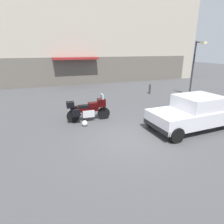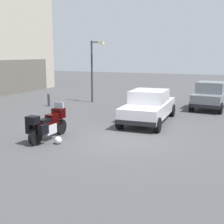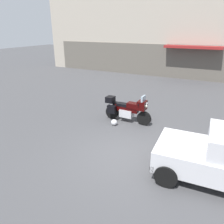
# 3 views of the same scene
# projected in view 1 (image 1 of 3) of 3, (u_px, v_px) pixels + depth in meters

# --- Properties ---
(ground_plane) EXTENTS (80.00, 80.00, 0.00)m
(ground_plane) POSITION_uv_depth(u_px,v_px,m) (133.00, 138.00, 7.90)
(ground_plane) COLOR #424244
(building_facade_rear) EXTENTS (29.51, 3.40, 9.58)m
(building_facade_rear) POSITION_uv_depth(u_px,v_px,m) (72.00, 37.00, 19.29)
(building_facade_rear) COLOR #A89E8E
(building_facade_rear) RESTS_ON ground
(motorcycle) EXTENTS (2.26, 0.77, 1.36)m
(motorcycle) POSITION_uv_depth(u_px,v_px,m) (88.00, 109.00, 9.67)
(motorcycle) COLOR black
(motorcycle) RESTS_ON ground
(helmet) EXTENTS (0.28, 0.28, 0.28)m
(helmet) POSITION_uv_depth(u_px,v_px,m) (85.00, 123.00, 9.13)
(helmet) COLOR silver
(helmet) RESTS_ON ground
(car_sedan_far) EXTENTS (4.64, 2.09, 1.56)m
(car_sedan_far) POSITION_uv_depth(u_px,v_px,m) (196.00, 112.00, 8.71)
(car_sedan_far) COLOR silver
(car_sedan_far) RESTS_ON ground
(streetlamp_curbside) EXTENTS (0.28, 0.94, 4.14)m
(streetlamp_curbside) POSITION_uv_depth(u_px,v_px,m) (195.00, 63.00, 14.20)
(streetlamp_curbside) COLOR #2D2D33
(streetlamp_curbside) RESTS_ON ground
(bollard_curbside) EXTENTS (0.16, 0.16, 0.83)m
(bollard_curbside) POSITION_uv_depth(u_px,v_px,m) (150.00, 88.00, 15.71)
(bollard_curbside) COLOR #333338
(bollard_curbside) RESTS_ON ground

